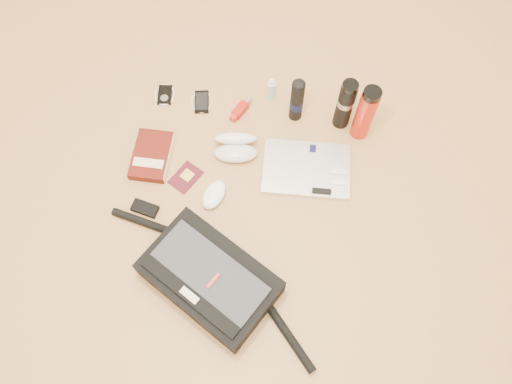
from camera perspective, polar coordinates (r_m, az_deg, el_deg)
ground at (r=1.80m, az=-1.44°, el=-1.83°), size 4.00×4.00×0.00m
messenger_bag at (r=1.67m, az=-5.39°, el=-9.75°), size 0.81×0.44×0.12m
laptop at (r=1.86m, az=5.82°, el=2.61°), size 0.35×0.27×0.03m
book at (r=1.91m, az=-11.79°, el=4.08°), size 0.16×0.22×0.04m
passport at (r=1.87m, az=-8.03°, el=1.69°), size 0.12×0.14×0.01m
mouse at (r=1.80m, az=-4.84°, el=-0.33°), size 0.09×0.13×0.04m
sunglasses_case at (r=1.88m, az=-2.33°, el=5.28°), size 0.19×0.17×0.09m
ipod at (r=2.06m, az=-10.37°, el=10.86°), size 0.10×0.10×0.01m
phone at (r=2.02m, az=-6.21°, el=10.21°), size 0.10×0.12×0.01m
inhaler at (r=1.98m, az=-1.73°, el=9.48°), size 0.07×0.12×0.03m
spray_bottle at (r=1.99m, az=1.75°, el=11.59°), size 0.03×0.03×0.12m
aerosol_can at (r=1.90m, az=4.70°, el=10.45°), size 0.06×0.06×0.22m
thermos_black at (r=1.89m, az=10.16°, el=9.84°), size 0.07×0.07×0.24m
thermos_red at (r=1.88m, az=12.38°, el=8.76°), size 0.08×0.08×0.26m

